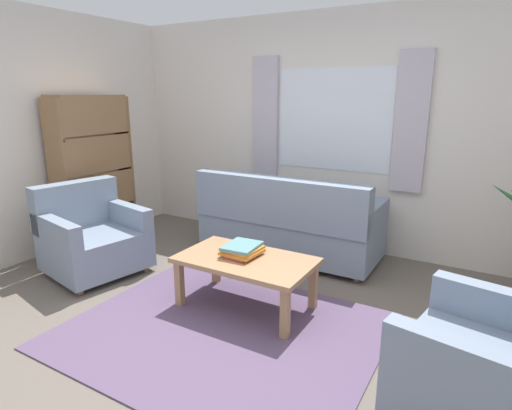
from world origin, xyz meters
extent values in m
plane|color=#6B6056|center=(0.00, 0.00, 0.00)|extent=(6.24, 6.24, 0.00)
cube|color=silver|center=(0.00, 2.26, 1.30)|extent=(5.32, 0.12, 2.60)
cube|color=white|center=(0.00, 2.20, 1.45)|extent=(1.30, 0.01, 1.10)
cube|color=silver|center=(-0.83, 2.17, 1.45)|extent=(0.32, 0.06, 1.40)
cube|color=silver|center=(0.83, 2.17, 1.45)|extent=(0.32, 0.06, 1.40)
cube|color=#604C6B|center=(0.00, 0.00, 0.01)|extent=(2.25, 1.85, 0.01)
cube|color=gray|center=(-0.24, 1.68, 0.25)|extent=(1.90, 0.80, 0.38)
cube|color=gray|center=(-0.24, 1.36, 0.68)|extent=(1.90, 0.20, 0.48)
cube|color=gray|center=(0.63, 1.68, 0.56)|extent=(0.16, 0.80, 0.24)
cube|color=gray|center=(-1.11, 1.68, 0.56)|extent=(0.16, 0.80, 0.24)
cylinder|color=#A87F56|center=(0.61, 1.98, 0.03)|extent=(0.06, 0.06, 0.06)
cylinder|color=#A87F56|center=(-1.09, 1.98, 0.03)|extent=(0.06, 0.06, 0.06)
cylinder|color=#A87F56|center=(0.61, 1.38, 0.03)|extent=(0.06, 0.06, 0.06)
cylinder|color=#A87F56|center=(-1.09, 1.38, 0.03)|extent=(0.06, 0.06, 0.06)
cube|color=gray|center=(-1.68, 0.27, 0.24)|extent=(0.95, 0.98, 0.36)
cube|color=gray|center=(-2.01, 0.33, 0.65)|extent=(0.34, 0.86, 0.46)
cube|color=gray|center=(-1.75, -0.09, 0.53)|extent=(0.81, 0.28, 0.22)
cube|color=gray|center=(-1.61, 0.62, 0.53)|extent=(0.81, 0.28, 0.22)
cylinder|color=#A87F56|center=(-1.44, -0.13, 0.03)|extent=(0.05, 0.05, 0.06)
cylinder|color=#A87F56|center=(-1.30, 0.54, 0.03)|extent=(0.05, 0.05, 0.06)
cylinder|color=#A87F56|center=(-2.06, 0.00, 0.03)|extent=(0.05, 0.05, 0.06)
cylinder|color=#A87F56|center=(-1.93, 0.66, 0.03)|extent=(0.05, 0.05, 0.06)
cube|color=gray|center=(1.71, -0.04, 0.24)|extent=(0.94, 0.97, 0.36)
cube|color=gray|center=(1.78, 0.32, 0.53)|extent=(0.81, 0.26, 0.22)
cube|color=gray|center=(1.65, -0.39, 0.53)|extent=(0.81, 0.26, 0.22)
cylinder|color=#A87F56|center=(1.46, 0.36, 0.03)|extent=(0.05, 0.05, 0.06)
cube|color=#A87F56|center=(-0.04, 0.41, 0.42)|extent=(1.10, 0.64, 0.04)
cube|color=#A87F56|center=(-0.53, 0.15, 0.20)|extent=(0.06, 0.06, 0.40)
cube|color=#A87F56|center=(0.45, 0.15, 0.20)|extent=(0.06, 0.06, 0.40)
cube|color=#A87F56|center=(-0.53, 0.67, 0.20)|extent=(0.06, 0.06, 0.40)
cube|color=#A87F56|center=(0.45, 0.67, 0.20)|extent=(0.06, 0.06, 0.40)
cube|color=#B23833|center=(-0.09, 0.44, 0.45)|extent=(0.19, 0.28, 0.02)
cube|color=orange|center=(-0.09, 0.44, 0.47)|extent=(0.30, 0.30, 0.02)
cube|color=orange|center=(-0.09, 0.45, 0.50)|extent=(0.27, 0.31, 0.02)
cube|color=#5B8E93|center=(-0.10, 0.45, 0.52)|extent=(0.28, 0.33, 0.03)
cube|color=olive|center=(-2.38, 1.33, 0.85)|extent=(0.30, 0.04, 1.70)
cube|color=olive|center=(-2.38, 0.43, 0.85)|extent=(0.30, 0.04, 1.70)
cube|color=olive|center=(-2.24, 0.88, 0.85)|extent=(0.02, 0.90, 1.70)
cube|color=olive|center=(-2.38, 0.88, 0.01)|extent=(0.30, 0.86, 0.02)
cube|color=olive|center=(-2.38, 0.88, 0.43)|extent=(0.30, 0.86, 0.02)
cube|color=olive|center=(-2.38, 0.88, 0.86)|extent=(0.30, 0.86, 0.02)
cube|color=olive|center=(-2.38, 0.88, 1.28)|extent=(0.30, 0.86, 0.02)
cube|color=olive|center=(-2.38, 0.88, 1.71)|extent=(0.30, 0.86, 0.02)
cube|color=#7F478C|center=(-2.38, 1.23, 0.59)|extent=(0.28, 0.08, 0.29)
cube|color=orange|center=(-2.38, 1.14, 0.59)|extent=(0.24, 0.07, 0.29)
cube|color=orange|center=(-2.38, 1.06, 0.57)|extent=(0.26, 0.09, 0.25)
cube|color=gold|center=(-2.38, 0.96, 0.59)|extent=(0.23, 0.06, 0.30)
cube|color=#387F4C|center=(-2.38, 0.89, 0.56)|extent=(0.26, 0.07, 0.23)
cube|color=#387F4C|center=(-2.38, 0.80, 0.58)|extent=(0.27, 0.08, 0.27)
camera|label=1|loc=(1.64, -2.31, 1.73)|focal=29.61mm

